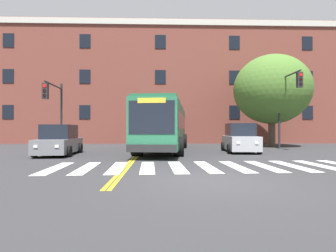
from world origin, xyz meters
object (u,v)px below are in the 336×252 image
Objects in this scene: traffic_light_far_corner at (55,103)px; street_tree_curbside_large at (272,90)px; traffic_light_near_corner at (287,96)px; car_grey_near_lane at (59,141)px; car_silver_far_lane at (240,139)px; city_bus at (165,125)px.

street_tree_curbside_large is at bearing 12.46° from traffic_light_far_corner.
traffic_light_far_corner is at bearing -178.58° from traffic_light_near_corner.
street_tree_curbside_large is (15.31, 6.61, 4.05)m from car_grey_near_lane.
car_grey_near_lane is 1.15× the size of car_silver_far_lane.
traffic_light_near_corner is at bearing 1.42° from traffic_light_far_corner.
traffic_light_far_corner is 0.55× the size of street_tree_curbside_large.
car_silver_far_lane is at bearing -15.80° from city_bus.
car_silver_far_lane is at bearing 7.30° from car_grey_near_lane.
street_tree_curbside_large reaches higher than car_silver_far_lane.
car_silver_far_lane is 7.86m from street_tree_curbside_large.
city_bus is 10.40m from street_tree_curbside_large.
traffic_light_far_corner reaches higher than car_grey_near_lane.
car_grey_near_lane is at bearing -167.55° from traffic_light_near_corner.
city_bus reaches higher than car_grey_near_lane.
city_bus is at bearing -0.97° from traffic_light_far_corner.
traffic_light_near_corner is (15.01, 3.31, 3.08)m from car_grey_near_lane.
traffic_light_far_corner is (-1.45, 2.91, 2.48)m from car_grey_near_lane.
street_tree_curbside_large is at bearing 23.34° from car_grey_near_lane.
traffic_light_near_corner is 16.47m from traffic_light_far_corner.
street_tree_curbside_large is (9.16, 3.83, 3.11)m from city_bus.
car_silver_far_lane is 0.64× the size of traffic_light_near_corner.
street_tree_curbside_large reaches higher than traffic_light_far_corner.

